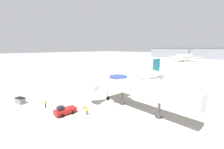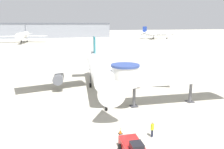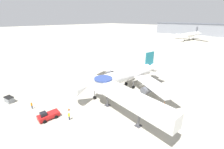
{
  "view_description": "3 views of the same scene",
  "coord_description": "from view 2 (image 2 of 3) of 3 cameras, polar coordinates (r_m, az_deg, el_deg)",
  "views": [
    {
      "loc": [
        20.06,
        -34.99,
        12.66
      ],
      "look_at": [
        -8.56,
        -2.81,
        5.05
      ],
      "focal_mm": 24.0,
      "sensor_mm": 36.0,
      "label": 1
    },
    {
      "loc": [
        -12.17,
        -37.27,
        11.96
      ],
      "look_at": [
        -2.21,
        -5.82,
        4.34
      ],
      "focal_mm": 35.0,
      "sensor_mm": 36.0,
      "label": 2
    },
    {
      "loc": [
        21.72,
        -29.73,
        18.97
      ],
      "look_at": [
        -5.8,
        -1.43,
        4.02
      ],
      "focal_mm": 24.0,
      "sensor_mm": 36.0,
      "label": 3
    }
  ],
  "objects": [
    {
      "name": "main_airplane",
      "position": [
        40.07,
        -3.46,
        1.43
      ],
      "size": [
        30.79,
        28.1,
        9.29
      ],
      "rotation": [
        0.0,
        0.0,
        -0.15
      ],
      "color": "white",
      "rests_on": "ground_plane"
    },
    {
      "name": "terminal_building",
      "position": [
        212.38,
        -19.06,
        10.85
      ],
      "size": [
        131.53,
        21.31,
        13.13
      ],
      "color": "gray",
      "rests_on": "ground_plane"
    },
    {
      "name": "pushback_tug_red",
      "position": [
        21.26,
        5.67,
        -18.76
      ],
      "size": [
        2.37,
        4.2,
        1.83
      ],
      "rotation": [
        0.0,
        0.0,
        -0.08
      ],
      "color": "red",
      "rests_on": "ground_plane"
    },
    {
      "name": "traffic_cone_near_nose",
      "position": [
        25.16,
        2.2,
        -14.48
      ],
      "size": [
        0.45,
        0.45,
        0.74
      ],
      "color": "black",
      "rests_on": "ground_plane"
    },
    {
      "name": "background_jet_gray_tail",
      "position": [
        157.95,
        -22.17,
        9.51
      ],
      "size": [
        31.02,
        32.5,
        11.27
      ],
      "rotation": [
        0.0,
        0.0,
        -0.08
      ],
      "color": "white",
      "rests_on": "ground_plane"
    },
    {
      "name": "ground_crew_wing_walker",
      "position": [
        24.61,
        10.48,
        -13.64
      ],
      "size": [
        0.39,
        0.32,
        1.76
      ],
      "rotation": [
        0.0,
        0.0,
        0.42
      ],
      "color": "#1E2338",
      "rests_on": "ground_plane"
    },
    {
      "name": "ground_plane",
      "position": [
        40.99,
        0.5,
        -3.96
      ],
      "size": [
        800.0,
        800.0,
        0.0
      ],
      "primitive_type": "plane",
      "color": "#A8A393"
    },
    {
      "name": "background_jet_blue_tail",
      "position": [
        189.4,
        11.32,
        10.48
      ],
      "size": [
        24.81,
        24.79,
        10.12
      ],
      "rotation": [
        0.0,
        0.0,
        1.01
      ],
      "color": "silver",
      "rests_on": "ground_plane"
    },
    {
      "name": "traffic_cone_starboard_wing",
      "position": [
        45.15,
        11.53,
        -2.17
      ],
      "size": [
        0.44,
        0.44,
        0.73
      ],
      "color": "black",
      "rests_on": "ground_plane"
    },
    {
      "name": "jet_bridge",
      "position": [
        33.51,
        14.14,
        0.15
      ],
      "size": [
        19.78,
        5.03,
        6.42
      ],
      "rotation": [
        0.0,
        0.0,
        -0.1
      ],
      "color": "silver",
      "rests_on": "ground_plane"
    }
  ]
}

